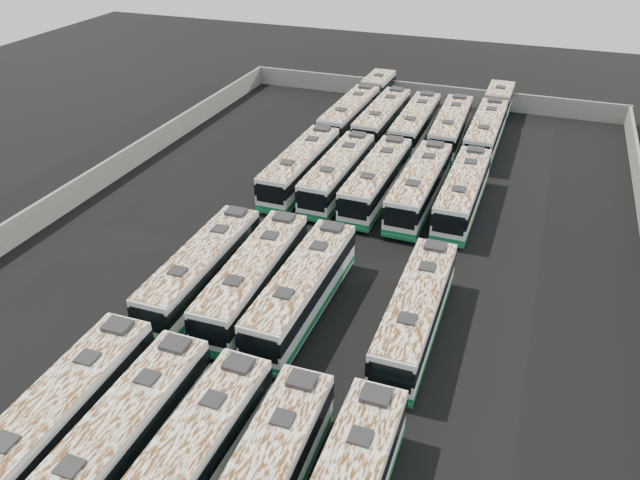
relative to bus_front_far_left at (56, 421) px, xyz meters
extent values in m
plane|color=black|center=(5.90, 22.02, -1.87)|extent=(140.00, 140.00, 0.00)
cube|color=slate|center=(5.90, 58.32, -0.77)|extent=(45.20, 0.30, 2.20)
cube|color=slate|center=(-16.40, 22.02, -0.77)|extent=(0.30, 73.20, 2.20)
cube|color=silver|center=(0.00, 0.00, -0.02)|extent=(2.92, 12.95, 2.96)
cube|color=#136339|center=(0.00, 0.00, -1.10)|extent=(2.97, 13.00, 0.45)
cube|color=black|center=(0.00, 0.00, 0.47)|extent=(2.98, 13.01, 0.99)
cube|color=silver|center=(0.00, 0.00, 1.49)|extent=(2.86, 12.69, 0.08)
cube|color=black|center=(0.05, -2.84, 1.60)|extent=(1.04, 1.04, 0.15)
cube|color=black|center=(-0.05, 2.83, 1.60)|extent=(1.04, 1.04, 0.15)
cube|color=black|center=(-0.10, 5.41, 1.65)|extent=(1.42, 1.21, 0.28)
cylinder|color=black|center=(-1.23, 4.10, -1.34)|extent=(0.32, 1.08, 1.08)
cylinder|color=black|center=(1.07, 4.15, -1.34)|extent=(0.32, 1.08, 1.08)
cube|color=silver|center=(3.52, -0.09, -0.05)|extent=(2.70, 12.68, 2.90)
cube|color=#136339|center=(3.52, -0.09, -1.11)|extent=(2.75, 12.73, 0.44)
cube|color=black|center=(3.52, -0.09, 0.43)|extent=(2.76, 12.74, 0.97)
cube|color=silver|center=(3.52, -0.09, 1.43)|extent=(2.65, 12.43, 0.07)
cube|color=black|center=(3.51, -2.87, 1.54)|extent=(1.01, 1.01, 0.15)
cube|color=black|center=(3.54, 2.70, 1.54)|extent=(1.01, 1.01, 0.15)
cube|color=black|center=(3.55, 5.23, 1.59)|extent=(1.38, 1.17, 0.27)
cylinder|color=black|center=(2.41, 3.97, -1.35)|extent=(0.30, 1.06, 1.06)
cylinder|color=black|center=(4.67, 3.96, -1.35)|extent=(0.30, 1.06, 1.06)
cube|color=silver|center=(7.14, -0.22, -0.07)|extent=(2.90, 12.62, 2.88)
cube|color=black|center=(7.14, -0.22, 0.41)|extent=(2.96, 12.68, 0.96)
cube|color=silver|center=(7.14, -0.22, 1.40)|extent=(2.84, 12.37, 0.07)
cube|color=black|center=(7.20, 2.55, 1.51)|extent=(1.02, 1.02, 0.15)
cube|color=black|center=(7.26, 5.06, 1.56)|extent=(1.39, 1.18, 0.27)
cylinder|color=black|center=(6.11, 3.83, -1.35)|extent=(0.32, 1.05, 1.05)
cylinder|color=black|center=(8.35, 3.78, -1.35)|extent=(0.32, 1.05, 1.05)
cube|color=silver|center=(10.74, -0.09, 1.36)|extent=(2.80, 12.22, 0.07)
cube|color=black|center=(10.68, 2.65, 1.47)|extent=(1.00, 1.00, 0.14)
cube|color=black|center=(10.62, 5.13, 1.52)|extent=(1.37, 1.17, 0.27)
cylinder|color=black|center=(9.54, 3.86, -1.36)|extent=(0.31, 1.04, 1.03)
cylinder|color=black|center=(11.76, 3.91, -1.36)|extent=(0.31, 1.04, 1.03)
cube|color=black|center=(14.28, 2.79, 1.54)|extent=(1.01, 1.01, 0.15)
cube|color=black|center=(14.26, 5.32, 1.59)|extent=(1.38, 1.17, 0.27)
cylinder|color=black|center=(13.14, 4.05, -1.35)|extent=(0.30, 1.06, 1.06)
cylinder|color=black|center=(15.40, 4.06, -1.35)|extent=(0.30, 1.06, 1.06)
cube|color=silver|center=(-0.06, 14.07, -0.08)|extent=(2.69, 12.50, 2.86)
cube|color=#136339|center=(-0.06, 14.07, -1.13)|extent=(2.74, 12.55, 0.44)
cube|color=black|center=(-0.06, 14.07, 0.39)|extent=(2.75, 12.56, 0.96)
cube|color=black|center=(-0.01, 7.81, 0.26)|extent=(2.29, 0.08, 1.51)
cube|color=#136339|center=(-0.01, 7.81, -1.33)|extent=(2.60, 0.12, 0.29)
cube|color=silver|center=(-0.06, 14.07, 1.38)|extent=(2.64, 12.25, 0.07)
cube|color=black|center=(-0.04, 11.33, 1.48)|extent=(1.00, 1.00, 0.15)
cube|color=black|center=(-0.08, 16.82, 1.48)|extent=(1.00, 1.00, 0.15)
cube|color=black|center=(-0.10, 19.31, 1.54)|extent=(1.36, 1.15, 0.27)
cylinder|color=black|center=(-1.14, 10.07, -1.35)|extent=(0.30, 1.04, 1.04)
cylinder|color=black|center=(1.08, 10.09, -1.35)|extent=(0.30, 1.04, 1.04)
cylinder|color=black|center=(-1.20, 18.06, -1.35)|extent=(0.30, 1.04, 1.04)
cylinder|color=black|center=(1.03, 18.07, -1.35)|extent=(0.30, 1.04, 1.04)
cube|color=silver|center=(3.62, 14.29, -0.04)|extent=(2.97, 12.81, 2.92)
cube|color=#136339|center=(3.62, 14.29, -1.11)|extent=(3.02, 12.86, 0.45)
cube|color=black|center=(3.62, 14.29, 0.44)|extent=(3.03, 12.87, 0.98)
cube|color=black|center=(3.78, 7.90, 0.30)|extent=(2.34, 0.12, 1.54)
cube|color=#136339|center=(3.78, 7.90, -1.32)|extent=(2.66, 0.17, 0.30)
cube|color=silver|center=(3.62, 14.29, 1.45)|extent=(2.91, 12.55, 0.07)
cube|color=black|center=(3.69, 11.49, 1.56)|extent=(1.03, 1.03, 0.15)
cube|color=black|center=(3.55, 17.09, 1.56)|extent=(1.03, 1.03, 0.15)
cube|color=black|center=(3.49, 19.64, 1.61)|extent=(1.41, 1.20, 0.28)
cylinder|color=black|center=(2.59, 10.19, -1.34)|extent=(0.32, 1.07, 1.06)
cylinder|color=black|center=(4.86, 10.24, -1.34)|extent=(0.32, 1.07, 1.06)
cylinder|color=black|center=(2.38, 18.34, -1.34)|extent=(0.32, 1.07, 1.06)
cylinder|color=black|center=(4.66, 18.40, -1.34)|extent=(0.32, 1.07, 1.06)
cube|color=silver|center=(7.06, 14.15, -0.04)|extent=(2.82, 12.79, 2.92)
cube|color=#136339|center=(7.06, 14.15, -1.11)|extent=(2.87, 12.85, 0.45)
cube|color=black|center=(7.06, 14.15, 0.44)|extent=(2.88, 12.86, 0.98)
cube|color=black|center=(6.98, 7.75, 0.31)|extent=(2.34, 0.09, 1.54)
cube|color=#136339|center=(6.98, 7.75, -1.32)|extent=(2.66, 0.13, 0.30)
cube|color=silver|center=(7.06, 14.15, 1.45)|extent=(2.77, 12.54, 0.07)
cube|color=black|center=(7.03, 11.35, 1.56)|extent=(1.02, 1.02, 0.15)
cube|color=black|center=(7.10, 16.96, 1.56)|extent=(1.02, 1.02, 0.15)
cube|color=black|center=(7.13, 19.51, 1.61)|extent=(1.40, 1.19, 0.28)
cylinder|color=black|center=(5.87, 10.08, -1.34)|extent=(0.31, 1.07, 1.06)
cylinder|color=black|center=(8.15, 10.06, -1.34)|extent=(0.31, 1.07, 1.06)
cylinder|color=black|center=(5.98, 18.25, -1.34)|extent=(0.31, 1.07, 1.06)
cylinder|color=black|center=(8.25, 18.22, -1.34)|extent=(0.31, 1.07, 1.06)
cube|color=silver|center=(14.24, 14.35, -0.08)|extent=(2.65, 12.49, 2.86)
cube|color=#136339|center=(14.24, 14.35, -1.13)|extent=(2.70, 12.54, 0.44)
cube|color=black|center=(14.24, 14.35, 0.39)|extent=(2.71, 12.55, 0.96)
cube|color=black|center=(14.27, 8.10, 0.26)|extent=(2.29, 0.07, 1.51)
cube|color=#136339|center=(14.27, 8.10, -1.33)|extent=(2.60, 0.11, 0.29)
cube|color=silver|center=(14.24, 14.35, 1.38)|extent=(2.60, 12.24, 0.07)
cube|color=black|center=(14.25, 11.61, 1.48)|extent=(0.99, 0.99, 0.15)
cube|color=black|center=(14.23, 17.10, 1.48)|extent=(0.99, 0.99, 0.15)
cube|color=black|center=(14.22, 19.59, 1.54)|extent=(1.36, 1.15, 0.27)
cylinder|color=black|center=(13.15, 10.36, -1.35)|extent=(0.30, 1.04, 1.04)
cylinder|color=black|center=(15.37, 10.37, -1.35)|extent=(0.30, 1.04, 1.04)
cylinder|color=black|center=(13.11, 18.34, -1.35)|extent=(0.30, 1.04, 1.04)
cylinder|color=black|center=(15.34, 18.35, -1.35)|extent=(0.30, 1.04, 1.04)
cube|color=silver|center=(0.05, 31.35, -0.03)|extent=(2.80, 12.89, 2.95)
cube|color=#136339|center=(0.05, 31.35, -1.10)|extent=(2.85, 12.94, 0.45)
cube|color=black|center=(0.05, 31.35, 0.46)|extent=(2.86, 12.95, 0.99)
cube|color=black|center=(-0.02, 24.90, 0.32)|extent=(2.36, 0.08, 1.55)
cube|color=#136339|center=(-0.02, 24.90, -1.32)|extent=(2.68, 0.13, 0.30)
cube|color=silver|center=(0.05, 31.35, 1.48)|extent=(2.75, 12.63, 0.08)
cube|color=black|center=(0.02, 28.52, 1.59)|extent=(1.03, 1.03, 0.15)
cube|color=black|center=(0.07, 34.18, 1.59)|extent=(1.03, 1.03, 0.15)
cube|color=black|center=(0.10, 36.75, 1.64)|extent=(1.40, 1.19, 0.28)
cylinder|color=black|center=(-1.14, 27.25, -1.34)|extent=(0.31, 1.07, 1.07)
cylinder|color=black|center=(1.15, 27.22, -1.34)|extent=(0.31, 1.07, 1.07)
cylinder|color=black|center=(-1.06, 35.48, -1.34)|extent=(0.31, 1.07, 1.07)
cylinder|color=black|center=(1.23, 35.46, -1.34)|extent=(0.31, 1.07, 1.07)
cube|color=silver|center=(3.56, 31.27, -0.06)|extent=(2.80, 12.63, 2.89)
cube|color=#136339|center=(3.56, 31.27, -1.12)|extent=(2.85, 12.68, 0.44)
cube|color=black|center=(3.56, 31.27, 0.41)|extent=(2.86, 12.69, 0.97)
cube|color=black|center=(3.47, 24.95, 0.28)|extent=(2.31, 0.09, 1.52)
cube|color=#136339|center=(3.47, 24.95, -1.33)|extent=(2.63, 0.14, 0.29)
cube|color=silver|center=(3.56, 31.27, 1.41)|extent=(2.74, 12.38, 0.07)
cube|color=black|center=(3.52, 28.50, 1.52)|extent=(1.01, 1.01, 0.15)
cube|color=black|center=(3.60, 34.04, 1.52)|extent=(1.01, 1.01, 0.15)
cube|color=black|center=(3.63, 36.56, 1.57)|extent=(1.38, 1.17, 0.27)
cylinder|color=black|center=(2.38, 27.26, -1.35)|extent=(0.31, 1.05, 1.05)
cylinder|color=black|center=(4.63, 27.23, -1.35)|extent=(0.31, 1.05, 1.05)
cylinder|color=black|center=(2.49, 35.32, -1.35)|extent=(0.31, 1.05, 1.05)
cylinder|color=black|center=(4.74, 35.29, -1.35)|extent=(0.31, 1.05, 1.05)
cube|color=silver|center=(7.06, 31.17, -0.04)|extent=(2.90, 12.81, 2.93)
cube|color=#136339|center=(7.06, 31.17, -1.11)|extent=(2.95, 12.86, 0.45)
cube|color=black|center=(7.06, 31.17, 0.44)|extent=(2.96, 12.87, 0.98)
cube|color=black|center=(6.94, 24.77, 0.31)|extent=(2.34, 0.10, 1.54)
cube|color=#136339|center=(6.94, 24.77, -1.32)|extent=(2.66, 0.15, 0.30)
cube|color=silver|center=(7.06, 31.17, 1.46)|extent=(2.84, 12.56, 0.07)
cube|color=black|center=(7.01, 28.36, 1.56)|extent=(1.03, 1.03, 0.15)
cube|color=black|center=(7.12, 33.98, 1.56)|extent=(1.03, 1.03, 0.15)
cube|color=black|center=(7.16, 36.53, 1.61)|extent=(1.40, 1.20, 0.28)
cylinder|color=black|center=(5.85, 27.11, -1.34)|extent=(0.32, 1.07, 1.06)
cylinder|color=black|center=(8.12, 27.07, -1.34)|extent=(0.32, 1.07, 1.06)
cylinder|color=black|center=(6.00, 35.28, -1.34)|extent=(0.32, 1.07, 1.06)
cylinder|color=black|center=(8.28, 35.23, -1.34)|extent=(0.32, 1.07, 1.06)
cube|color=silver|center=(10.76, 31.08, -0.02)|extent=(2.88, 12.96, 2.96)
cube|color=#136339|center=(10.76, 31.08, -1.10)|extent=(2.93, 13.01, 0.45)
cube|color=black|center=(10.76, 31.08, 0.47)|extent=(2.94, 13.02, 0.99)
cube|color=black|center=(10.67, 24.60, 0.33)|extent=(2.37, 0.09, 1.56)
cube|color=#136339|center=(10.67, 24.60, -1.31)|extent=(2.69, 0.14, 0.30)
cube|color=silver|center=(10.76, 31.08, 1.50)|extent=(2.82, 12.70, 0.08)
cube|color=black|center=(10.72, 28.24, 1.60)|extent=(1.04, 1.04, 0.15)
cube|color=black|center=(10.80, 33.93, 1.60)|extent=(1.04, 1.04, 0.15)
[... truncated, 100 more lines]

